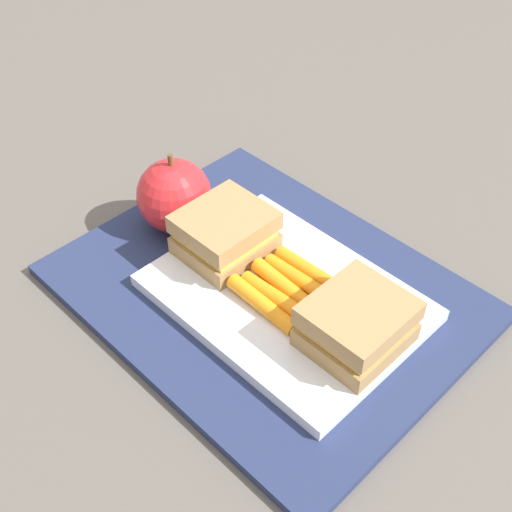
% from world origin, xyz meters
% --- Properties ---
extents(ground_plane, '(2.40, 2.40, 0.00)m').
position_xyz_m(ground_plane, '(0.00, 0.00, 0.00)').
color(ground_plane, '#56514C').
extents(lunchbag_mat, '(0.36, 0.28, 0.01)m').
position_xyz_m(lunchbag_mat, '(0.00, 0.00, 0.01)').
color(lunchbag_mat, navy).
rests_on(lunchbag_mat, ground_plane).
extents(food_tray, '(0.23, 0.17, 0.01)m').
position_xyz_m(food_tray, '(-0.03, 0.00, 0.02)').
color(food_tray, white).
rests_on(food_tray, lunchbag_mat).
extents(sandwich_half_left, '(0.07, 0.08, 0.04)m').
position_xyz_m(sandwich_half_left, '(-0.10, 0.00, 0.04)').
color(sandwich_half_left, '#9E7A4C').
rests_on(sandwich_half_left, food_tray).
extents(sandwich_half_right, '(0.07, 0.08, 0.04)m').
position_xyz_m(sandwich_half_right, '(0.05, 0.00, 0.04)').
color(sandwich_half_right, '#9E7A4C').
rests_on(sandwich_half_right, food_tray).
extents(carrot_sticks_bundle, '(0.08, 0.07, 0.02)m').
position_xyz_m(carrot_sticks_bundle, '(-0.03, -0.00, 0.03)').
color(carrot_sticks_bundle, orange).
rests_on(carrot_sticks_bundle, food_tray).
extents(apple, '(0.07, 0.07, 0.09)m').
position_xyz_m(apple, '(0.13, -0.00, 0.05)').
color(apple, red).
rests_on(apple, lunchbag_mat).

